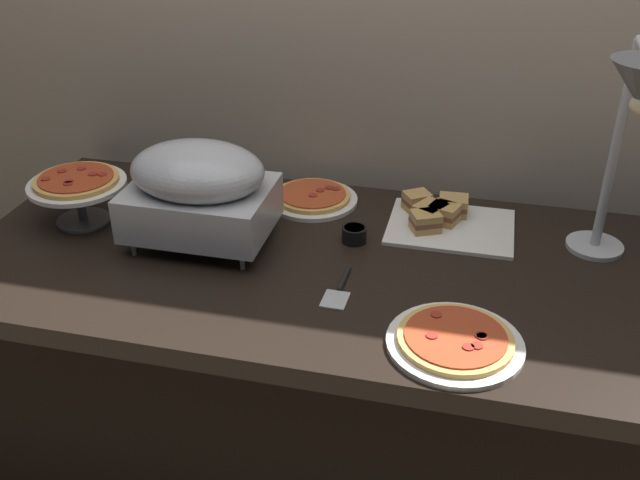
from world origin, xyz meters
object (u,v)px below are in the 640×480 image
(chafing_dish, at_px, (199,189))
(sauce_cup_near, at_px, (354,234))
(serving_spatula, at_px, (339,290))
(heat_lamp, at_px, (636,108))
(pizza_plate_center, at_px, (313,198))
(sandwich_platter, at_px, (441,218))
(pizza_plate_raised_stand, at_px, (77,186))
(pizza_plate_front, at_px, (455,341))

(chafing_dish, bearing_deg, sauce_cup_near, 13.33)
(chafing_dish, distance_m, serving_spatula, 0.44)
(heat_lamp, height_order, serving_spatula, heat_lamp)
(heat_lamp, bearing_deg, chafing_dish, -176.22)
(chafing_dish, height_order, sauce_cup_near, chafing_dish)
(pizza_plate_center, bearing_deg, sauce_cup_near, -50.57)
(heat_lamp, distance_m, sauce_cup_near, 0.71)
(heat_lamp, height_order, sandwich_platter, heat_lamp)
(sandwich_platter, distance_m, serving_spatula, 0.42)
(pizza_plate_center, distance_m, pizza_plate_raised_stand, 0.63)
(pizza_plate_center, height_order, serving_spatula, pizza_plate_center)
(heat_lamp, bearing_deg, sandwich_platter, 157.10)
(heat_lamp, xyz_separation_m, pizza_plate_raised_stand, (-1.32, -0.04, -0.31))
(pizza_plate_raised_stand, distance_m, sandwich_platter, 0.96)
(sauce_cup_near, bearing_deg, heat_lamp, -2.40)
(heat_lamp, height_order, pizza_plate_raised_stand, heat_lamp)
(serving_spatula, bearing_deg, pizza_plate_front, -27.66)
(heat_lamp, height_order, pizza_plate_center, heat_lamp)
(chafing_dish, height_order, pizza_plate_raised_stand, chafing_dish)
(sandwich_platter, relative_size, serving_spatula, 1.90)
(heat_lamp, relative_size, pizza_plate_raised_stand, 2.09)
(sauce_cup_near, bearing_deg, sandwich_platter, 33.74)
(pizza_plate_front, xyz_separation_m, pizza_plate_raised_stand, (-1.01, 0.31, 0.09))
(chafing_dish, distance_m, pizza_plate_raised_stand, 0.36)
(chafing_dish, distance_m, sauce_cup_near, 0.41)
(pizza_plate_raised_stand, bearing_deg, sandwich_platter, 12.35)
(chafing_dish, bearing_deg, heat_lamp, 3.78)
(chafing_dish, bearing_deg, pizza_plate_center, 52.44)
(pizza_plate_front, height_order, serving_spatula, pizza_plate_front)
(pizza_plate_front, distance_m, sandwich_platter, 0.52)
(chafing_dish, distance_m, heat_lamp, 1.01)
(chafing_dish, relative_size, heat_lamp, 0.66)
(pizza_plate_front, bearing_deg, sauce_cup_near, 127.23)
(heat_lamp, xyz_separation_m, serving_spatula, (-0.58, -0.21, -0.41))
(sauce_cup_near, bearing_deg, pizza_plate_front, -52.77)
(pizza_plate_raised_stand, bearing_deg, pizza_plate_front, -16.92)
(heat_lamp, relative_size, serving_spatula, 3.12)
(pizza_plate_raised_stand, distance_m, sauce_cup_near, 0.73)
(pizza_plate_center, bearing_deg, pizza_plate_raised_stand, -155.51)
(sandwich_platter, bearing_deg, pizza_plate_center, 171.52)
(heat_lamp, xyz_separation_m, pizza_plate_center, (-0.75, 0.22, -0.40))
(sauce_cup_near, xyz_separation_m, serving_spatula, (0.01, -0.23, -0.02))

